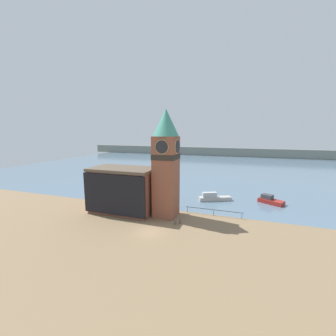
% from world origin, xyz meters
% --- Properties ---
extents(ground_plane, '(160.00, 160.00, 0.00)m').
position_xyz_m(ground_plane, '(0.00, 0.00, 0.00)').
color(ground_plane, '#846B4C').
extents(water, '(160.00, 120.00, 0.00)m').
position_xyz_m(water, '(0.00, 70.22, -0.00)').
color(water, slate).
rests_on(water, ground_plane).
extents(far_shoreline, '(180.00, 3.00, 5.00)m').
position_xyz_m(far_shoreline, '(0.00, 110.22, 2.50)').
color(far_shoreline, gray).
rests_on(far_shoreline, water).
extents(pier_railing, '(10.20, 0.08, 1.09)m').
position_xyz_m(pier_railing, '(8.02, 9.97, 0.95)').
color(pier_railing, '#333338').
rests_on(pier_railing, ground_plane).
extents(clock_tower, '(4.44, 4.44, 18.63)m').
position_xyz_m(clock_tower, '(-0.01, 7.13, 9.89)').
color(clock_tower, brown).
rests_on(clock_tower, ground_plane).
extents(pier_building, '(12.03, 6.92, 8.28)m').
position_xyz_m(pier_building, '(-8.29, 6.58, 4.16)').
color(pier_building, brown).
rests_on(pier_building, ground_plane).
extents(boat_near, '(6.93, 4.31, 1.87)m').
position_xyz_m(boat_near, '(6.74, 18.76, 0.67)').
color(boat_near, '#B7B2A8').
rests_on(boat_near, water).
extents(boat_far, '(5.31, 4.31, 1.74)m').
position_xyz_m(boat_far, '(18.18, 20.81, 0.64)').
color(boat_far, maroon).
rests_on(boat_far, water).
extents(mooring_bollard_near, '(0.27, 0.27, 0.74)m').
position_xyz_m(mooring_bollard_near, '(3.30, 4.59, 0.40)').
color(mooring_bollard_near, brown).
rests_on(mooring_bollard_near, ground_plane).
extents(mooring_bollard_far, '(0.36, 0.36, 0.83)m').
position_xyz_m(mooring_bollard_far, '(2.68, 3.96, 0.45)').
color(mooring_bollard_far, brown).
rests_on(mooring_bollard_far, ground_plane).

